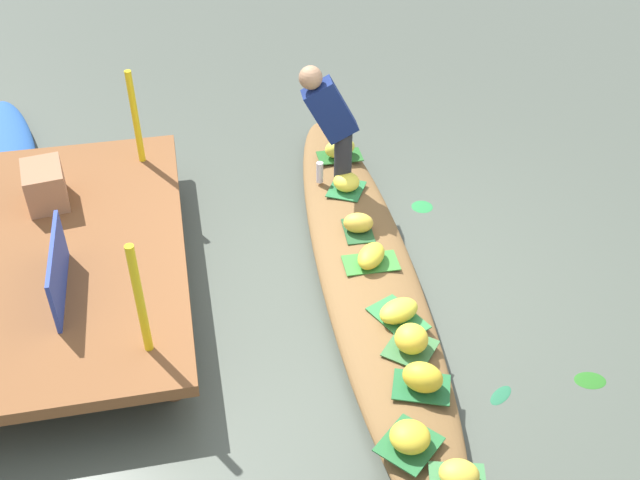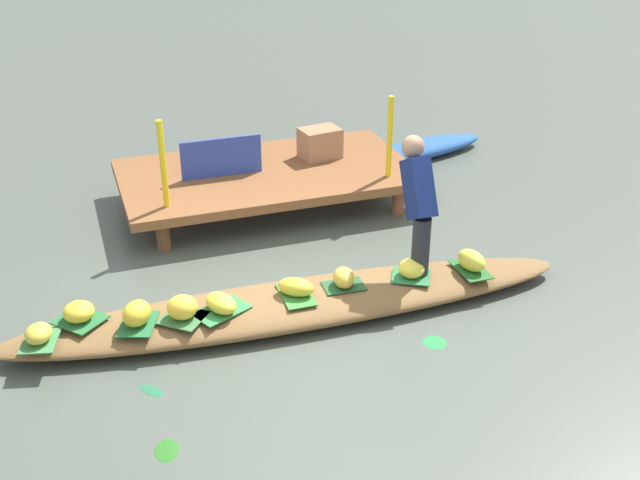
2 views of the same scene
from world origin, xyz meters
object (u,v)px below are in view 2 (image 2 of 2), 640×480
at_px(banana_bunch_4, 79,312).
at_px(vendor_person, 418,199).
at_px(banana_bunch_7, 38,334).
at_px(banana_bunch_3, 344,278).
at_px(banana_bunch_0, 182,307).
at_px(produce_crate, 320,143).
at_px(banana_bunch_2, 471,260).
at_px(water_bottle, 419,253).
at_px(moored_boat, 413,151).
at_px(banana_bunch_6, 221,303).
at_px(banana_bunch_5, 296,287).
at_px(market_banner, 221,157).
at_px(banana_bunch_1, 411,268).
at_px(banana_bunch_8, 137,313).
at_px(vendor_boat, 295,304).

bearing_deg(banana_bunch_4, vendor_person, -2.13).
relative_size(banana_bunch_7, vendor_person, 0.20).
distance_m(banana_bunch_3, banana_bunch_4, 2.20).
height_order(banana_bunch_0, produce_crate, produce_crate).
height_order(banana_bunch_2, vendor_person, vendor_person).
xyz_separation_m(banana_bunch_3, banana_bunch_4, (-2.19, 0.20, -0.01)).
xyz_separation_m(banana_bunch_2, water_bottle, (-0.38, 0.27, 0.01)).
xyz_separation_m(moored_boat, banana_bunch_6, (-3.22, -3.14, 0.19)).
height_order(banana_bunch_4, banana_bunch_5, banana_bunch_4).
bearing_deg(banana_bunch_6, moored_boat, 44.29).
relative_size(banana_bunch_0, produce_crate, 0.56).
height_order(banana_bunch_0, banana_bunch_6, banana_bunch_0).
relative_size(banana_bunch_4, vendor_person, 0.21).
relative_size(banana_bunch_0, vendor_person, 0.20).
xyz_separation_m(banana_bunch_7, water_bottle, (3.30, 0.18, 0.03)).
xyz_separation_m(banana_bunch_3, market_banner, (-0.52, 2.35, 0.32)).
distance_m(banana_bunch_1, banana_bunch_8, 2.38).
bearing_deg(banana_bunch_8, vendor_person, 2.47).
bearing_deg(banana_bunch_1, moored_boat, 64.23).
bearing_deg(vendor_person, banana_bunch_1, -124.86).
relative_size(banana_bunch_0, banana_bunch_1, 1.03).
height_order(banana_bunch_5, banana_bunch_8, banana_bunch_8).
xyz_separation_m(vendor_boat, banana_bunch_0, (-0.97, -0.07, 0.21)).
bearing_deg(banana_bunch_7, water_bottle, 3.20).
height_order(moored_boat, banana_bunch_7, banana_bunch_7).
bearing_deg(vendor_person, banana_bunch_4, 177.87).
distance_m(vendor_boat, banana_bunch_0, 0.99).
xyz_separation_m(banana_bunch_4, banana_bunch_7, (-0.31, -0.21, -0.01)).
bearing_deg(banana_bunch_8, vendor_boat, 1.72).
height_order(banana_bunch_1, market_banner, market_banner).
relative_size(banana_bunch_3, market_banner, 0.29).
relative_size(vendor_boat, banana_bunch_1, 20.76).
xyz_separation_m(moored_boat, produce_crate, (-1.47, -0.56, 0.47)).
height_order(market_banner, produce_crate, market_banner).
bearing_deg(banana_bunch_6, banana_bunch_2, -1.45).
height_order(banana_bunch_4, market_banner, market_banner).
bearing_deg(vendor_boat, banana_bunch_7, -176.69).
relative_size(banana_bunch_6, banana_bunch_7, 1.30).
height_order(banana_bunch_2, water_bottle, water_bottle).
bearing_deg(banana_bunch_7, banana_bunch_5, 0.30).
bearing_deg(vendor_person, banana_bunch_0, -176.33).
bearing_deg(banana_bunch_1, banana_bunch_0, -179.83).
height_order(water_bottle, market_banner, market_banner).
bearing_deg(banana_bunch_0, moored_boat, 41.64).
relative_size(moored_boat, water_bottle, 10.48).
distance_m(banana_bunch_7, vendor_person, 3.27).
bearing_deg(banana_bunch_8, banana_bunch_0, -4.64).
bearing_deg(banana_bunch_2, banana_bunch_1, 173.60).
xyz_separation_m(banana_bunch_1, banana_bunch_5, (-1.05, 0.04, -0.01)).
relative_size(banana_bunch_4, banana_bunch_5, 0.81).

